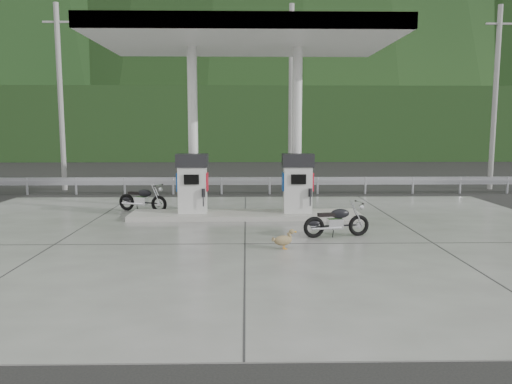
{
  "coord_description": "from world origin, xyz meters",
  "views": [
    {
      "loc": [
        0.03,
        -12.57,
        2.77
      ],
      "look_at": [
        0.3,
        1.0,
        1.0
      ],
      "focal_mm": 35.0,
      "sensor_mm": 36.0,
      "label": 1
    }
  ],
  "objects_px": {
    "gas_pump_right": "(298,183)",
    "duck": "(283,241)",
    "gas_pump_left": "(193,183)",
    "motorcycle_right": "(337,222)",
    "motorcycle_left": "(143,199)"
  },
  "relations": [
    {
      "from": "gas_pump_right",
      "to": "motorcycle_left",
      "type": "bearing_deg",
      "value": 166.67
    },
    {
      "from": "gas_pump_left",
      "to": "duck",
      "type": "xyz_separation_m",
      "value": [
        2.46,
        -4.02,
        -0.86
      ]
    },
    {
      "from": "gas_pump_right",
      "to": "duck",
      "type": "bearing_deg",
      "value": -100.41
    },
    {
      "from": "gas_pump_left",
      "to": "motorcycle_right",
      "type": "relative_size",
      "value": 1.11
    },
    {
      "from": "motorcycle_left",
      "to": "motorcycle_right",
      "type": "relative_size",
      "value": 1.03
    },
    {
      "from": "motorcycle_left",
      "to": "motorcycle_right",
      "type": "height_order",
      "value": "motorcycle_left"
    },
    {
      "from": "gas_pump_right",
      "to": "motorcycle_left",
      "type": "xyz_separation_m",
      "value": [
        -4.97,
        1.18,
        -0.65
      ]
    },
    {
      "from": "gas_pump_left",
      "to": "motorcycle_right",
      "type": "bearing_deg",
      "value": -35.17
    },
    {
      "from": "gas_pump_right",
      "to": "duck",
      "type": "relative_size",
      "value": 3.37
    },
    {
      "from": "motorcycle_left",
      "to": "motorcycle_right",
      "type": "xyz_separation_m",
      "value": [
        5.68,
        -3.93,
        -0.01
      ]
    },
    {
      "from": "gas_pump_left",
      "to": "motorcycle_left",
      "type": "relative_size",
      "value": 1.08
    },
    {
      "from": "gas_pump_right",
      "to": "duck",
      "type": "height_order",
      "value": "gas_pump_right"
    },
    {
      "from": "motorcycle_right",
      "to": "duck",
      "type": "bearing_deg",
      "value": -149.13
    },
    {
      "from": "gas_pump_left",
      "to": "motorcycle_left",
      "type": "height_order",
      "value": "gas_pump_left"
    },
    {
      "from": "gas_pump_left",
      "to": "motorcycle_left",
      "type": "bearing_deg",
      "value": 146.4
    }
  ]
}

